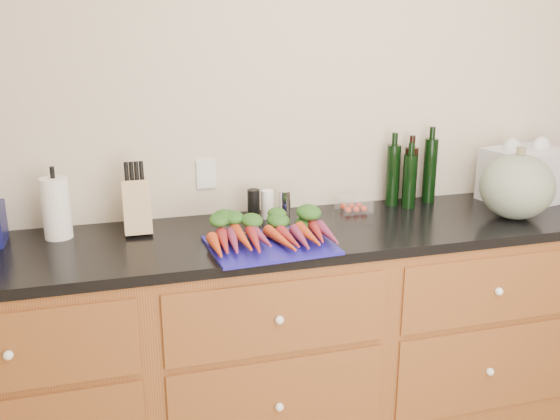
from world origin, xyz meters
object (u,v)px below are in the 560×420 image
object	(u,v)px
tomato_box	(354,204)
squash	(517,186)
carrots	(268,233)
cutting_board	(271,245)
paper_towel	(56,208)
knife_block	(137,207)

from	to	relation	value
tomato_box	squash	bearing A→B (deg)	-23.53
carrots	squash	size ratio (longest dim) A/B	1.49
carrots	cutting_board	bearing A→B (deg)	-90.00
paper_towel	tomato_box	xyz separation A→B (m)	(1.22, 0.01, -0.09)
paper_towel	tomato_box	distance (m)	1.23
carrots	squash	world-z (taller)	squash
carrots	tomato_box	size ratio (longest dim) A/B	3.32
squash	knife_block	xyz separation A→B (m)	(-1.55, 0.24, -0.03)
cutting_board	knife_block	world-z (taller)	knife_block
knife_block	squash	bearing A→B (deg)	-8.80
cutting_board	squash	size ratio (longest dim) A/B	1.47
carrots	paper_towel	world-z (taller)	paper_towel
carrots	knife_block	world-z (taller)	knife_block
knife_block	carrots	bearing A→B (deg)	-29.01
paper_towel	knife_block	size ratio (longest dim) A/B	1.13
carrots	paper_towel	size ratio (longest dim) A/B	1.93
cutting_board	tomato_box	bearing A→B (deg)	35.35
carrots	tomato_box	bearing A→B (deg)	31.59
cutting_board	knife_block	distance (m)	0.56
carrots	tomato_box	xyz separation A→B (m)	(0.47, 0.29, -0.01)
cutting_board	carrots	xyz separation A→B (m)	(-0.00, 0.04, 0.03)
paper_towel	tomato_box	bearing A→B (deg)	0.47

